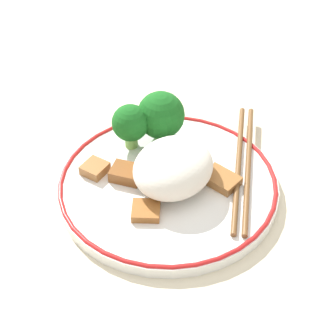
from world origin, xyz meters
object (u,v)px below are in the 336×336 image
broccoli_back_center (130,124)px  broccoli_back_left (161,115)px  chopsticks (243,165)px  plate (168,185)px

broccoli_back_center → broccoli_back_left: bearing=-124.2°
broccoli_back_left → chopsticks: (-0.10, -0.00, -0.03)m
chopsticks → broccoli_back_left: bearing=1.8°
plate → broccoli_back_center: (0.07, -0.03, 0.04)m
broccoli_back_left → broccoli_back_center: bearing=55.8°
broccoli_back_center → chopsticks: (-0.13, -0.03, -0.03)m
plate → chopsticks: size_ratio=1.21×
plate → broccoli_back_center: bearing=-23.7°
plate → broccoli_back_left: (0.05, -0.06, 0.04)m
chopsticks → broccoli_back_center: bearing=15.1°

